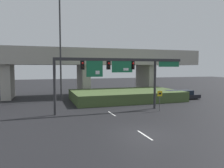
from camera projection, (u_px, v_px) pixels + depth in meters
ground_plane at (142, 133)px, 16.56m from camera, size 160.00×160.00×0.00m
lane_markings at (102, 107)px, 27.23m from camera, size 0.14×41.64×0.01m
signal_gantry at (117, 68)px, 24.57m from camera, size 15.24×0.44×6.01m
speed_limit_sign at (160, 98)px, 24.68m from camera, size 0.60×0.11×2.38m
highway_light_pole_near at (60, 47)px, 32.07m from camera, size 0.70×0.36×15.20m
overpass_bridge at (83, 63)px, 38.44m from camera, size 43.09×7.40×8.13m
grass_embankment at (125, 95)px, 33.27m from camera, size 16.04×9.30×1.45m
parked_sedan_near_right at (155, 97)px, 32.20m from camera, size 4.87×2.88×1.40m
parked_sedan_mid_right at (173, 95)px, 33.70m from camera, size 4.35×2.03×1.46m
parked_sedan_far_right at (185, 95)px, 34.02m from camera, size 4.46×1.80×1.42m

